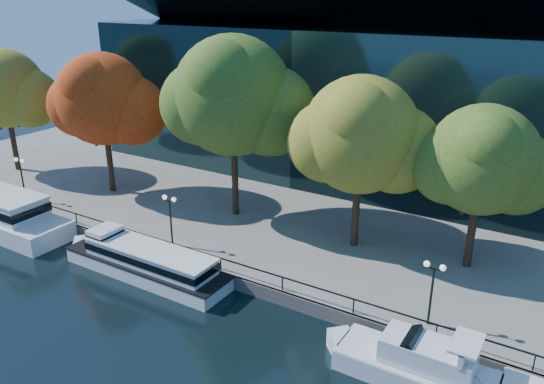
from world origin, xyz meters
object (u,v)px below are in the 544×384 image
Objects in this scene: tour_boat at (142,259)px; tree_1 at (104,101)px; tree_4 at (484,163)px; lamp_0 at (21,169)px; lamp_2 at (433,279)px; tree_3 at (362,138)px; tree_0 at (5,90)px; tree_2 at (234,99)px; lamp_1 at (170,209)px; cruiser_near at (427,368)px.

tree_1 is at bearing 144.36° from tour_boat.
tree_4 is 39.52m from lamp_0.
lamp_2 reaches higher than tour_boat.
tree_3 is at bearing 13.52° from lamp_0.
tree_1 reaches higher than lamp_2.
tree_0 is 1.00× the size of tree_3.
tree_2 is at bearing 85.28° from tour_boat.
lamp_2 is at bearing 0.00° from lamp_1.
tour_boat is at bearing -150.23° from tree_4.
cruiser_near is at bearing -16.38° from tree_1.
lamp_2 is at bearing 9.16° from tour_boat.
lamp_1 reaches higher than cruiser_near.
tree_0 is at bearing 149.05° from lamp_0.
tree_1 is 1.14× the size of tree_4.
tree_1 is (13.88, 0.78, 0.12)m from tree_0.
tree_2 reaches higher than cruiser_near.
tree_3 is 1.12× the size of tree_4.
tour_boat is 17.86m from tree_1.
tree_4 is 2.88× the size of lamp_1.
tree_0 is (-47.54, 9.12, 8.63)m from cruiser_near.
tree_1 is at bearing 155.15° from lamp_1.
tree_4 is 2.88× the size of lamp_2.
lamp_1 is (18.09, 0.00, 0.00)m from lamp_0.
lamp_2 is (46.42, -5.15, -5.69)m from tree_0.
cruiser_near is 0.89× the size of tree_0.
cruiser_near reaches higher than tour_boat.
tree_1 is 3.29× the size of lamp_1.
cruiser_near is 16.60m from tree_3.
tour_boat is 18.51m from lamp_0.
tree_2 is at bearing 150.18° from cruiser_near.
cruiser_near is 5.07m from lamp_2.
tour_boat is at bearing -170.84° from lamp_2.
lamp_1 is at bearing 169.22° from cruiser_near.
lamp_0 is at bearing 180.00° from lamp_2.
tree_0 is (-26.60, 8.34, 8.49)m from tour_boat.
tree_3 is (-8.79, 11.23, 8.50)m from cruiser_near.
lamp_2 is at bearing -93.29° from tree_4.
lamp_0 and lamp_1 have the same top height.
tree_3 is 8.28m from tree_4.
tree_0 is at bearing -176.01° from tree_4.
tree_2 is at bearing 158.33° from lamp_2.
tree_0 reaches higher than lamp_0.
tree_4 is 2.88× the size of lamp_0.
tree_0 reaches higher than lamp_1.
lamp_2 is (18.94, -7.52, -7.16)m from tree_2.
tour_boat is 20.96m from cruiser_near.
tour_boat is 24.58m from tree_4.
cruiser_near is at bearing -87.06° from tree_4.
tree_2 is 1.32× the size of tree_4.
lamp_0 is 1.00× the size of lamp_2.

